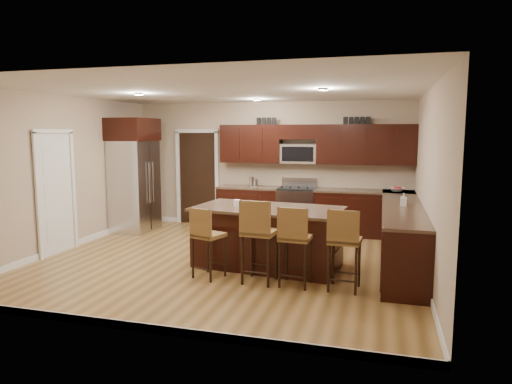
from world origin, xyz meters
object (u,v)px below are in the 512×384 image
(stool_left, at_px, (206,235))
(stool_extra, at_px, (344,240))
(range, at_px, (297,209))
(stool_right, at_px, (295,237))
(stool_mid, at_px, (258,232))
(refrigerator, at_px, (134,174))
(island, at_px, (268,239))

(stool_left, relative_size, stool_extra, 0.93)
(range, xyz_separation_m, stool_right, (0.59, -3.38, 0.21))
(range, distance_m, stool_left, 3.44)
(stool_mid, relative_size, stool_extra, 1.07)
(range, xyz_separation_m, refrigerator, (-3.30, -0.79, 0.73))
(refrigerator, bearing_deg, stool_mid, -37.35)
(stool_mid, distance_m, stool_extra, 1.16)
(island, distance_m, stool_extra, 1.51)
(refrigerator, bearing_deg, island, -27.67)
(stool_left, bearing_deg, stool_right, 18.31)
(stool_mid, bearing_deg, island, 98.94)
(stool_mid, xyz_separation_m, stool_extra, (1.15, 0.00, -0.04))
(range, height_order, stool_left, range)
(stool_left, bearing_deg, range, 97.31)
(range, distance_m, stool_extra, 3.60)
(stool_right, distance_m, stool_extra, 0.65)
(range, distance_m, refrigerator, 3.47)
(stool_right, xyz_separation_m, stool_extra, (0.65, 0.00, 0.00))
(stool_left, xyz_separation_m, stool_mid, (0.76, -0.01, 0.09))
(stool_left, distance_m, stool_right, 1.27)
(stool_right, relative_size, stool_extra, 1.00)
(stool_right, bearing_deg, stool_mid, -175.73)
(stool_left, relative_size, stool_right, 0.93)
(island, xyz_separation_m, refrigerator, (-3.31, 1.74, 0.77))
(range, relative_size, stool_left, 1.09)
(stool_left, distance_m, refrigerator, 3.72)
(range, xyz_separation_m, stool_mid, (0.09, -3.38, 0.25))
(island, bearing_deg, stool_extra, -28.29)
(stool_extra, bearing_deg, stool_left, -176.43)
(island, relative_size, refrigerator, 1.00)
(range, xyz_separation_m, stool_left, (-0.67, -3.37, 0.16))
(range, relative_size, stool_extra, 1.02)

